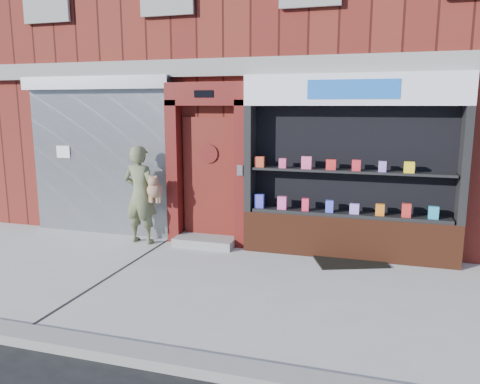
% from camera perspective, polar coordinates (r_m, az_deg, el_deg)
% --- Properties ---
extents(ground, '(80.00, 80.00, 0.00)m').
position_cam_1_polar(ground, '(6.82, -3.42, -11.05)').
color(ground, '#9E9E99').
rests_on(ground, ground).
extents(curb, '(60.00, 0.30, 0.12)m').
position_cam_1_polar(curb, '(5.02, -12.37, -18.85)').
color(curb, gray).
rests_on(curb, ground).
extents(building, '(12.00, 8.16, 8.00)m').
position_cam_1_polar(building, '(12.23, 6.53, 17.48)').
color(building, '#5E1B15').
rests_on(building, ground).
extents(shutter_bay, '(3.10, 0.30, 3.04)m').
position_cam_1_polar(shutter_bay, '(9.47, -16.74, 5.32)').
color(shutter_bay, gray).
rests_on(shutter_bay, ground).
extents(red_door_bay, '(1.52, 0.58, 2.90)m').
position_cam_1_polar(red_door_bay, '(8.41, -3.97, 3.35)').
color(red_door_bay, '#51100D').
rests_on(red_door_bay, ground).
extents(pharmacy_bay, '(3.50, 0.41, 3.00)m').
position_cam_1_polar(pharmacy_bay, '(7.85, 13.22, 1.95)').
color(pharmacy_bay, '#542414').
rests_on(pharmacy_bay, ground).
extents(woman, '(0.81, 0.49, 1.80)m').
position_cam_1_polar(woman, '(8.70, -11.94, -0.27)').
color(woman, '#586240').
rests_on(woman, ground).
extents(doormat, '(1.29, 1.10, 0.03)m').
position_cam_1_polar(doormat, '(7.91, 13.18, -8.13)').
color(doormat, black).
rests_on(doormat, ground).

